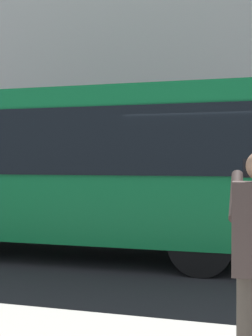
{
  "coord_description": "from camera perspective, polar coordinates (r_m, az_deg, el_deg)",
  "views": [
    {
      "loc": [
        -0.75,
        8.16,
        1.77
      ],
      "look_at": [
        1.61,
        -0.21,
        1.65
      ],
      "focal_mm": 49.39,
      "sensor_mm": 36.0,
      "label": 1
    }
  ],
  "objects": [
    {
      "name": "red_bus",
      "position": [
        9.07,
        -9.29,
        0.26
      ],
      "size": [
        9.05,
        2.54,
        3.08
      ],
      "color": "#0F7238",
      "rests_on": "ground_plane"
    },
    {
      "name": "ground_plane",
      "position": [
        8.38,
        10.46,
        -11.39
      ],
      "size": [
        60.0,
        60.0,
        0.0
      ],
      "primitive_type": "plane",
      "color": "#232326"
    },
    {
      "name": "building_facade_far",
      "position": [
        15.56,
        12.98,
        16.53
      ],
      "size": [
        28.0,
        1.55,
        12.0
      ],
      "color": "beige",
      "rests_on": "ground_plane"
    }
  ]
}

